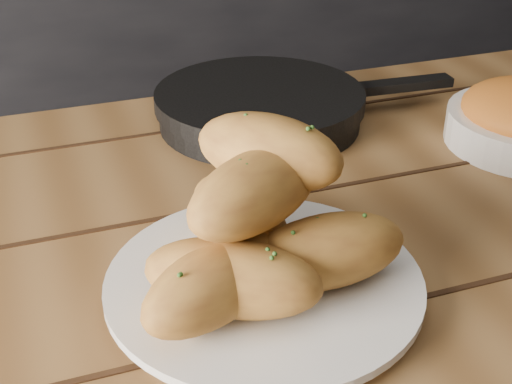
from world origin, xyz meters
name	(u,v)px	position (x,y,z in m)	size (l,w,h in m)	color
counter	(189,75)	(0.00, 1.70, 0.45)	(2.80, 0.60, 0.90)	black
table	(306,329)	(-0.21, 0.42, 0.65)	(1.60, 0.84, 0.75)	brown
plate	(264,285)	(-0.28, 0.37, 0.76)	(0.27, 0.27, 0.02)	silver
bread_rolls	(257,229)	(-0.29, 0.37, 0.82)	(0.24, 0.22, 0.13)	#BA8333
skillet	(261,106)	(-0.16, 0.70, 0.77)	(0.40, 0.27, 0.05)	black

